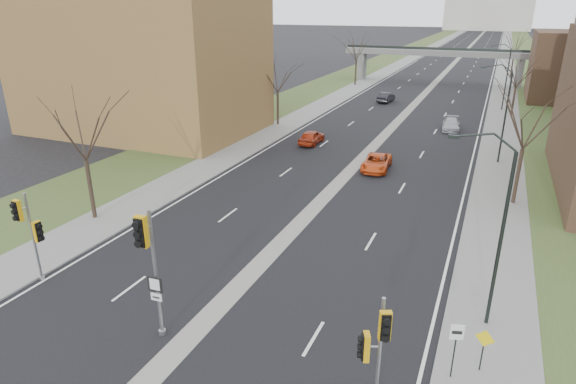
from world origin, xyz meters
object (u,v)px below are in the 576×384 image
Objects in this scene: warning_sign at (484,344)px; car_left_far at (386,97)px; signal_pole_right at (376,343)px; speed_limit_sign at (456,341)px; signal_pole_left at (30,226)px; car_left_near at (312,137)px; car_right_near at (377,162)px; signal_pole_median at (148,254)px; car_right_mid at (451,124)px.

car_left_far is at bearing 120.27° from warning_sign.
signal_pole_right is 1.97× the size of speed_limit_sign.
signal_pole_left is 1.16× the size of car_left_near.
car_right_near is at bearing 70.04° from signal_pole_left.
signal_pole_right is at bearing -6.41° from signal_pole_median.
speed_limit_sign is at bearing 27.68° from signal_pole_right.
speed_limit_sign is 1.28× the size of warning_sign.
car_left_near is 0.89× the size of car_right_near.
car_right_near is at bearing 79.63° from signal_pole_median.
car_left_near is (3.40, 30.88, -2.48)m from signal_pole_left.
car_left_far is 0.96× the size of car_right_mid.
speed_limit_sign is at bearing -89.41° from car_right_mid.
signal_pole_left reaches higher than signal_pole_right.
signal_pole_left is at bearing -160.52° from warning_sign.
signal_pole_right reaches higher than car_right_mid.
signal_pole_left is 20.39m from speed_limit_sign.
signal_pole_left is 31.17m from car_left_near.
speed_limit_sign is 0.55× the size of car_left_far.
signal_pole_right is at bearing -0.94° from signal_pole_left.
car_left_near is (-14.51, 32.70, -2.37)m from signal_pole_right.
warning_sign is at bearing 111.54° from car_left_far.
signal_pole_median reaches higher than speed_limit_sign.
signal_pole_right is at bearing 107.44° from car_left_far.
car_left_near is at bearing 135.97° from warning_sign.
car_right_near is at bearing 106.47° from car_left_far.
car_right_near is (-8.67, 24.01, -1.11)m from speed_limit_sign.
car_left_near is at bearing 141.53° from car_right_near.
signal_pole_right reaches higher than car_left_near.
car_right_near is (8.23, -5.72, -0.06)m from car_left_near.
signal_pole_median is 9.53m from signal_pole_right.
car_left_near is 10.03m from car_right_near.
car_left_near is 0.96× the size of car_left_far.
car_right_mid is at bearing 68.80° from signal_pole_right.
signal_pole_right is at bearing -92.84° from car_right_mid.
signal_pole_left is at bearing 150.71° from signal_pole_right.
warning_sign is (12.85, 3.32, -2.80)m from signal_pole_median.
car_left_near is (-17.91, 28.91, -0.61)m from warning_sign.
signal_pole_right is (17.92, -1.82, -0.11)m from signal_pole_left.
warning_sign is 41.18m from car_right_mid.
signal_pole_left reaches higher than car_right_near.
speed_limit_sign is at bearing 8.10° from signal_pole_left.
car_right_near is (-9.68, 23.18, -0.68)m from warning_sign.
speed_limit_sign reaches higher than warning_sign.
car_left_near is 0.92× the size of car_right_mid.
car_left_far is (-3.05, 58.51, -3.41)m from signal_pole_median.
car_left_far is at bearing 97.35° from car_right_near.
warning_sign is at bearing 21.40° from speed_limit_sign.
signal_pole_median is at bearing 98.45° from car_left_far.
signal_pole_left is at bearing 90.06° from car_left_far.
signal_pole_left reaches higher than warning_sign.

